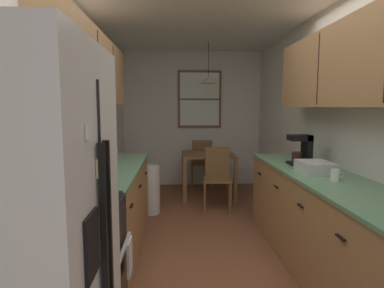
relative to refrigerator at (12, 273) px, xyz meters
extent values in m
plane|color=brown|center=(0.96, 2.28, -0.87)|extent=(12.00, 12.00, 0.00)
cube|color=silver|center=(-0.39, 2.28, 0.40)|extent=(0.10, 9.00, 2.55)
cube|color=silver|center=(2.31, 2.28, 0.40)|extent=(0.10, 9.00, 2.55)
cube|color=silver|center=(0.96, 4.93, 0.40)|extent=(4.40, 0.10, 2.55)
cube|color=white|center=(0.96, 2.28, 1.72)|extent=(4.40, 9.00, 0.08)
cube|color=white|center=(0.00, 0.00, 0.00)|extent=(0.69, 0.74, 1.74)
cube|color=black|center=(0.35, 0.00, -0.05)|extent=(0.01, 0.01, 1.57)
cube|color=black|center=(0.36, 0.04, -0.05)|extent=(0.02, 0.02, 1.11)
cube|color=black|center=(0.35, -0.16, 0.17)|extent=(0.01, 0.15, 0.22)
cube|color=beige|center=(0.35, -0.03, 0.41)|extent=(0.01, 0.05, 0.07)
cube|color=white|center=(0.35, -0.16, 0.55)|extent=(0.01, 0.04, 0.05)
cube|color=black|center=(-0.03, 0.70, -0.42)|extent=(0.62, 0.63, 0.90)
cube|color=black|center=(0.28, 0.70, -0.45)|extent=(0.01, 0.44, 0.30)
cube|color=silver|center=(0.31, 0.70, -0.24)|extent=(0.02, 0.50, 0.02)
cube|color=black|center=(-0.03, 0.70, 0.04)|extent=(0.59, 0.59, 0.02)
cube|color=black|center=(-0.31, 0.70, 0.13)|extent=(0.06, 0.63, 0.20)
cylinder|color=#2D2D2D|center=(-0.17, 0.57, 0.05)|extent=(0.15, 0.15, 0.01)
cylinder|color=#2D2D2D|center=(-0.17, 0.84, 0.05)|extent=(0.15, 0.15, 0.01)
cylinder|color=#2D2D2D|center=(0.11, 0.57, 0.05)|extent=(0.15, 0.15, 0.01)
cylinder|color=#2D2D2D|center=(0.11, 0.84, 0.05)|extent=(0.15, 0.15, 0.01)
cube|color=silver|center=(-0.15, 0.70, 0.81)|extent=(0.38, 0.57, 0.34)
cube|color=black|center=(0.04, 0.65, 0.81)|extent=(0.01, 0.34, 0.22)
cube|color=#2D2D33|center=(0.04, 0.90, 0.81)|extent=(0.01, 0.11, 0.22)
cube|color=#A87A4C|center=(-0.04, 2.00, -0.44)|extent=(0.60, 1.94, 0.87)
cube|color=#60936B|center=(-0.04, 2.00, 0.01)|extent=(0.63, 1.96, 0.03)
cube|color=black|center=(0.27, 1.35, -0.17)|extent=(0.02, 0.10, 0.01)
cube|color=black|center=(0.27, 2.00, -0.17)|extent=(0.02, 0.10, 0.01)
cube|color=black|center=(0.27, 2.65, -0.17)|extent=(0.02, 0.10, 0.01)
cube|color=#A87A4C|center=(-0.18, 1.95, 0.98)|extent=(0.32, 2.04, 0.64)
cube|color=#2D2319|center=(-0.02, 1.61, 0.98)|extent=(0.01, 0.01, 0.59)
cube|color=#2D2319|center=(-0.02, 2.29, 0.98)|extent=(0.01, 0.01, 0.59)
cube|color=#A87A4C|center=(1.96, 1.28, -0.44)|extent=(0.60, 3.17, 0.87)
cube|color=#60936B|center=(1.96, 1.28, 0.01)|extent=(0.63, 3.19, 0.03)
cube|color=black|center=(1.64, 0.64, -0.17)|extent=(0.02, 0.10, 0.01)
cube|color=black|center=(1.64, 1.28, -0.17)|extent=(0.02, 0.10, 0.01)
cube|color=black|center=(1.64, 1.91, -0.17)|extent=(0.02, 0.10, 0.01)
cube|color=black|center=(1.64, 2.54, -0.17)|extent=(0.02, 0.10, 0.01)
cube|color=#A87A4C|center=(2.10, 1.23, 0.98)|extent=(0.32, 2.87, 0.70)
cube|color=#2D2319|center=(1.93, 1.70, 0.98)|extent=(0.01, 0.01, 0.64)
cube|color=brown|center=(1.17, 4.03, -0.15)|extent=(0.85, 0.82, 0.03)
cube|color=brown|center=(0.77, 3.64, -0.52)|extent=(0.06, 0.06, 0.70)
cube|color=brown|center=(1.57, 3.64, -0.52)|extent=(0.06, 0.06, 0.70)
cube|color=brown|center=(0.77, 4.41, -0.52)|extent=(0.06, 0.06, 0.70)
cube|color=brown|center=(1.57, 4.41, -0.52)|extent=(0.06, 0.06, 0.70)
cube|color=brown|center=(1.24, 3.34, -0.42)|extent=(0.45, 0.45, 0.04)
cube|color=brown|center=(1.27, 3.52, -0.20)|extent=(0.37, 0.08, 0.45)
cylinder|color=brown|center=(1.40, 3.13, -0.65)|extent=(0.04, 0.04, 0.43)
cylinder|color=brown|center=(1.04, 3.18, -0.65)|extent=(0.04, 0.04, 0.43)
cylinder|color=brown|center=(1.45, 3.49, -0.65)|extent=(0.04, 0.04, 0.43)
cylinder|color=brown|center=(1.08, 3.54, -0.65)|extent=(0.04, 0.04, 0.43)
cube|color=brown|center=(1.13, 4.72, -0.42)|extent=(0.42, 0.42, 0.04)
cube|color=brown|center=(1.12, 4.54, -0.20)|extent=(0.37, 0.06, 0.45)
cylinder|color=brown|center=(0.96, 4.91, -0.65)|extent=(0.04, 0.04, 0.43)
cylinder|color=brown|center=(1.32, 4.89, -0.65)|extent=(0.04, 0.04, 0.43)
cylinder|color=brown|center=(0.94, 4.55, -0.65)|extent=(0.04, 0.04, 0.43)
cylinder|color=brown|center=(1.30, 4.53, -0.65)|extent=(0.04, 0.04, 0.43)
cylinder|color=black|center=(1.17, 4.03, 1.40)|extent=(0.01, 0.01, 0.56)
cone|color=beige|center=(1.17, 4.03, 1.07)|extent=(0.27, 0.27, 0.10)
sphere|color=white|center=(1.17, 4.03, 1.09)|extent=(0.06, 0.06, 0.06)
cube|color=brown|center=(1.09, 4.86, 0.78)|extent=(0.82, 0.04, 1.07)
cube|color=silver|center=(1.09, 4.84, 0.78)|extent=(0.74, 0.01, 0.99)
cube|color=brown|center=(1.09, 4.84, 0.78)|extent=(0.74, 0.02, 0.03)
cylinder|color=white|center=(0.26, 3.23, -0.53)|extent=(0.30, 0.30, 0.67)
cylinder|color=#265999|center=(-0.04, 1.20, 0.12)|extent=(0.10, 0.10, 0.18)
cylinder|color=white|center=(-0.04, 1.20, 0.22)|extent=(0.11, 0.11, 0.02)
cube|color=white|center=(0.32, 0.86, -0.37)|extent=(0.02, 0.16, 0.24)
cube|color=black|center=(1.93, 2.05, 0.04)|extent=(0.22, 0.18, 0.02)
cube|color=black|center=(2.01, 2.05, 0.19)|extent=(0.06, 0.18, 0.31)
cube|color=black|center=(1.93, 2.05, 0.31)|extent=(0.22, 0.18, 0.06)
cylinder|color=#331E14|center=(1.91, 2.05, 0.11)|extent=(0.11, 0.11, 0.11)
cylinder|color=white|center=(1.93, 1.30, 0.08)|extent=(0.07, 0.07, 0.10)
torus|color=white|center=(1.98, 1.30, 0.08)|extent=(0.05, 0.01, 0.05)
cube|color=silver|center=(1.92, 1.64, 0.08)|extent=(0.28, 0.34, 0.10)
cylinder|color=silver|center=(1.25, 4.04, -0.11)|extent=(0.19, 0.19, 0.06)
camera|label=1|loc=(0.63, -1.18, 0.63)|focal=29.68mm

